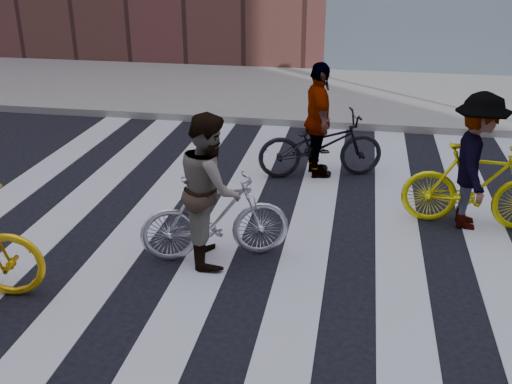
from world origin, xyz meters
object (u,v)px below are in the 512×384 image
(bike_yellow_right, at_px, (476,187))
(rider_mid, at_px, (210,188))
(rider_rear, at_px, (318,121))
(rider_right, at_px, (476,162))
(bike_dark_rear, at_px, (321,145))
(bike_silver_mid, at_px, (215,218))

(bike_yellow_right, distance_m, rider_mid, 3.43)
(rider_mid, distance_m, rider_rear, 2.99)
(rider_right, bearing_deg, bike_dark_rear, 59.16)
(rider_right, relative_size, rider_rear, 0.99)
(bike_silver_mid, relative_size, bike_dark_rear, 0.89)
(bike_dark_rear, xyz_separation_m, rider_rear, (-0.05, 0.00, 0.38))
(rider_mid, xyz_separation_m, rider_rear, (0.98, 2.83, 0.02))
(bike_dark_rear, bearing_deg, rider_right, -141.32)
(bike_yellow_right, height_order, rider_rear, rider_rear)
(bike_silver_mid, xyz_separation_m, bike_yellow_right, (3.07, 1.41, 0.03))
(rider_rear, bearing_deg, rider_right, -140.67)
(bike_silver_mid, xyz_separation_m, rider_mid, (-0.05, 0.00, 0.36))
(bike_silver_mid, relative_size, bike_yellow_right, 0.94)
(bike_yellow_right, height_order, bike_dark_rear, bike_yellow_right)
(bike_silver_mid, bearing_deg, rider_mid, 70.74)
(rider_mid, bearing_deg, bike_dark_rear, -39.30)
(rider_mid, bearing_deg, rider_right, -84.64)
(bike_dark_rear, distance_m, rider_mid, 3.03)
(rider_right, height_order, rider_rear, rider_rear)
(bike_silver_mid, height_order, rider_rear, rider_rear)
(bike_silver_mid, distance_m, rider_right, 3.35)
(rider_mid, bearing_deg, bike_silver_mid, -109.26)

